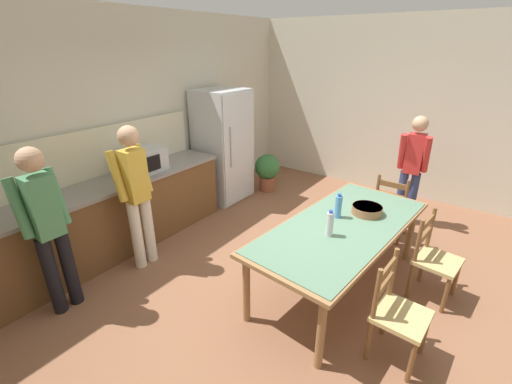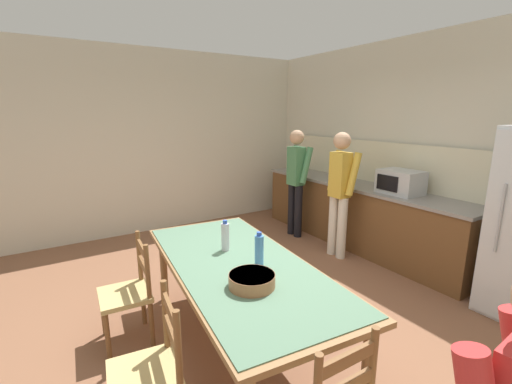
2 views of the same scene
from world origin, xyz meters
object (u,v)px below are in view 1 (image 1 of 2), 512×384
(chair_side_near_left, at_px, (397,313))
(person_by_table, at_px, (412,166))
(bottle_near_centre, at_px, (330,224))
(potted_plant, at_px, (267,170))
(dining_table, at_px, (342,230))
(bottle_off_centre, at_px, (338,206))
(refrigerator, at_px, (223,146))
(chair_side_near_right, at_px, (434,259))
(microwave, at_px, (144,160))
(person_at_counter, at_px, (136,191))
(person_at_sink, at_px, (47,224))
(chair_head_end, at_px, (391,207))
(serving_bowl, at_px, (367,209))

(chair_side_near_left, bearing_deg, person_by_table, 15.56)
(bottle_near_centre, bearing_deg, potted_plant, 45.51)
(dining_table, relative_size, chair_side_near_left, 2.56)
(person_by_table, height_order, potted_plant, person_by_table)
(bottle_off_centre, distance_m, chair_side_near_left, 1.19)
(refrigerator, xyz_separation_m, bottle_off_centre, (-0.99, -2.45, -0.02))
(bottle_near_centre, distance_m, chair_side_near_right, 1.20)
(refrigerator, xyz_separation_m, bottle_near_centre, (-1.40, -2.53, -0.02))
(bottle_near_centre, distance_m, person_by_table, 2.25)
(person_by_table, bearing_deg, microwave, -53.58)
(chair_side_near_left, relative_size, person_at_counter, 0.54)
(bottle_off_centre, height_order, person_at_sink, person_at_sink)
(chair_head_end, bearing_deg, bottle_near_centre, 85.33)
(bottle_near_centre, relative_size, chair_side_near_right, 0.30)
(refrigerator, height_order, person_at_sink, refrigerator)
(refrigerator, bearing_deg, microwave, 179.30)
(microwave, bearing_deg, chair_side_near_right, -76.04)
(person_at_counter, bearing_deg, refrigerator, -76.35)
(serving_bowl, distance_m, person_by_table, 1.58)
(chair_head_end, distance_m, person_by_table, 0.72)
(bottle_near_centre, distance_m, potted_plant, 2.99)
(chair_head_end, height_order, person_at_sink, person_at_sink)
(chair_side_near_left, xyz_separation_m, potted_plant, (2.37, 2.87, -0.06))
(chair_head_end, height_order, person_by_table, person_by_table)
(dining_table, height_order, chair_head_end, chair_head_end)
(serving_bowl, xyz_separation_m, chair_side_near_left, (-0.96, -0.63, -0.37))
(microwave, relative_size, serving_bowl, 1.56)
(serving_bowl, relative_size, person_at_counter, 0.19)
(dining_table, bearing_deg, chair_side_near_right, -62.71)
(bottle_near_centre, xyz_separation_m, bottle_off_centre, (0.40, 0.09, 0.00))
(microwave, distance_m, potted_plant, 2.35)
(bottle_near_centre, xyz_separation_m, chair_side_near_right, (0.71, -0.86, -0.44))
(chair_side_near_right, bearing_deg, person_by_table, 29.56)
(bottle_off_centre, relative_size, person_at_counter, 0.16)
(chair_side_near_right, bearing_deg, serving_bowl, 100.60)
(refrigerator, xyz_separation_m, chair_head_end, (0.29, -2.69, -0.46))
(serving_bowl, bearing_deg, bottle_near_centre, 168.32)
(dining_table, bearing_deg, person_at_sink, 132.22)
(refrigerator, xyz_separation_m, microwave, (-1.54, 0.02, 0.16))
(dining_table, height_order, bottle_off_centre, bottle_off_centre)
(refrigerator, bearing_deg, person_by_table, -72.92)
(chair_side_near_left, relative_size, person_at_sink, 0.55)
(bottle_near_centre, xyz_separation_m, chair_head_end, (1.69, -0.16, -0.44))
(microwave, distance_m, dining_table, 2.64)
(person_at_sink, height_order, person_at_counter, person_at_counter)
(microwave, bearing_deg, bottle_near_centre, -86.90)
(person_by_table, bearing_deg, chair_head_end, -10.44)
(bottle_off_centre, relative_size, chair_head_end, 0.30)
(person_at_sink, bearing_deg, chair_head_end, -123.90)
(chair_side_near_right, height_order, person_by_table, person_by_table)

